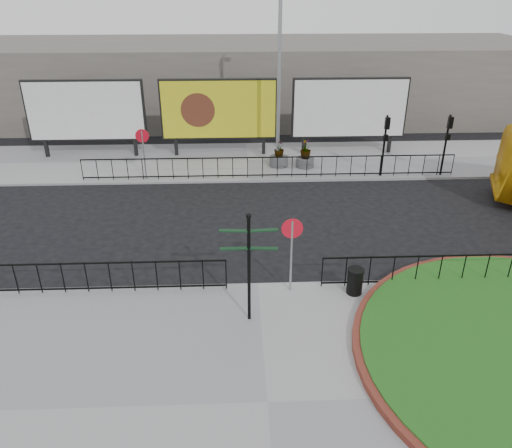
{
  "coord_description": "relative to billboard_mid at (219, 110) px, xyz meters",
  "views": [
    {
      "loc": [
        -0.62,
        -13.47,
        8.96
      ],
      "look_at": [
        0.02,
        1.95,
        1.27
      ],
      "focal_mm": 35.0,
      "sensor_mm": 36.0,
      "label": 1
    }
  ],
  "objects": [
    {
      "name": "ground",
      "position": [
        1.5,
        -12.97,
        -2.6
      ],
      "size": [
        90.0,
        90.0,
        0.0
      ],
      "primitive_type": "plane",
      "color": "black",
      "rests_on": "ground"
    },
    {
      "name": "pavement_near",
      "position": [
        1.5,
        -17.97,
        -2.54
      ],
      "size": [
        30.0,
        10.0,
        0.12
      ],
      "primitive_type": "cube",
      "color": "gray",
      "rests_on": "ground"
    },
    {
      "name": "pavement_far",
      "position": [
        1.5,
        -0.97,
        -2.54
      ],
      "size": [
        44.0,
        6.0,
        0.12
      ],
      "primitive_type": "cube",
      "color": "gray",
      "rests_on": "ground"
    },
    {
      "name": "railing_near_left",
      "position": [
        -4.5,
        -13.27,
        -1.93
      ],
      "size": [
        10.0,
        0.1,
        1.1
      ],
      "primitive_type": null,
      "color": "black",
      "rests_on": "pavement_near"
    },
    {
      "name": "railing_near_right",
      "position": [
        8.0,
        -13.27,
        -1.93
      ],
      "size": [
        9.0,
        0.1,
        1.1
      ],
      "primitive_type": null,
      "color": "black",
      "rests_on": "pavement_near"
    },
    {
      "name": "railing_far",
      "position": [
        2.5,
        -3.67,
        -1.93
      ],
      "size": [
        18.0,
        0.1,
        1.1
      ],
      "primitive_type": null,
      "color": "black",
      "rests_on": "pavement_far"
    },
    {
      "name": "speed_sign_far",
      "position": [
        -3.5,
        -3.57,
        -0.68
      ],
      "size": [
        0.64,
        0.07,
        2.47
      ],
      "color": "gray",
      "rests_on": "pavement_far"
    },
    {
      "name": "speed_sign_near",
      "position": [
        2.5,
        -13.37,
        -0.68
      ],
      "size": [
        0.64,
        0.07,
        2.47
      ],
      "color": "gray",
      "rests_on": "pavement_near"
    },
    {
      "name": "billboard_left",
      "position": [
        -7.0,
        0.0,
        0.0
      ],
      "size": [
        6.2,
        0.31,
        4.1
      ],
      "color": "black",
      "rests_on": "pavement_far"
    },
    {
      "name": "billboard_mid",
      "position": [
        0.0,
        0.0,
        0.0
      ],
      "size": [
        6.2,
        0.31,
        4.1
      ],
      "color": "black",
      "rests_on": "pavement_far"
    },
    {
      "name": "billboard_right",
      "position": [
        7.0,
        0.0,
        0.0
      ],
      "size": [
        6.2,
        0.31,
        4.1
      ],
      "color": "black",
      "rests_on": "pavement_far"
    },
    {
      "name": "lamp_post",
      "position": [
        3.01,
        -1.97,
        2.23
      ],
      "size": [
        0.74,
        0.18,
        9.23
      ],
      "color": "gray",
      "rests_on": "pavement_far"
    },
    {
      "name": "signal_pole_a",
      "position": [
        8.0,
        -3.63,
        -0.5
      ],
      "size": [
        0.22,
        0.26,
        3.0
      ],
      "color": "black",
      "rests_on": "pavement_far"
    },
    {
      "name": "signal_pole_b",
      "position": [
        11.0,
        -3.63,
        -0.5
      ],
      "size": [
        0.22,
        0.26,
        3.0
      ],
      "color": "black",
      "rests_on": "pavement_far"
    },
    {
      "name": "building_backdrop",
      "position": [
        1.5,
        9.03,
        -0.1
      ],
      "size": [
        40.0,
        10.0,
        5.0
      ],
      "primitive_type": "cube",
      "color": "#666059",
      "rests_on": "ground"
    },
    {
      "name": "fingerpost_sign",
      "position": [
        1.17,
        -14.8,
        -0.46
      ],
      "size": [
        1.57,
        0.26,
        3.34
      ],
      "rotation": [
        0.0,
        0.0,
        -0.08
      ],
      "color": "black",
      "rests_on": "pavement_near"
    },
    {
      "name": "litter_bin",
      "position": [
        4.47,
        -13.64,
        -2.05
      ],
      "size": [
        0.52,
        0.52,
        0.85
      ],
      "color": "black",
      "rests_on": "pavement_near"
    },
    {
      "name": "planter_b",
      "position": [
        3.08,
        -1.97,
        -2.0
      ],
      "size": [
        0.96,
        0.96,
        1.4
      ],
      "color": "#4C4C4F",
      "rests_on": "pavement_far"
    },
    {
      "name": "planter_c",
      "position": [
        4.42,
        -2.18,
        -1.92
      ],
      "size": [
        0.91,
        0.91,
        1.47
      ],
      "color": "#4C4C4F",
      "rests_on": "pavement_far"
    }
  ]
}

